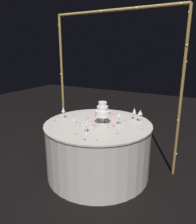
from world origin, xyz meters
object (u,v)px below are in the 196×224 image
at_px(wine_glass_3, 63,110).
at_px(wine_glass_4, 100,107).
at_px(decorative_arch, 114,68).
at_px(cake_knife, 76,121).
at_px(main_table, 98,148).
at_px(wine_glass_5, 86,124).
at_px(wine_glass_0, 140,113).
at_px(tiered_cake, 102,111).
at_px(wine_glass_1, 119,116).
at_px(wine_glass_2, 134,111).

relative_size(wine_glass_3, wine_glass_4, 0.95).
xyz_separation_m(decorative_arch, cake_knife, (-0.28, -0.56, -0.67)).
relative_size(main_table, wine_glass_5, 9.55).
relative_size(decorative_arch, wine_glass_0, 13.26).
bearing_deg(wine_glass_5, wine_glass_0, 58.57).
bearing_deg(main_table, wine_glass_3, -174.59).
bearing_deg(wine_glass_5, decorative_arch, 93.55).
xyz_separation_m(main_table, wine_glass_5, (0.05, -0.37, 0.48)).
height_order(main_table, tiered_cake, tiered_cake).
xyz_separation_m(wine_glass_3, cake_knife, (0.24, -0.04, -0.11)).
distance_m(wine_glass_1, wine_glass_3, 0.81).
xyz_separation_m(main_table, tiered_cake, (0.05, 0.02, 0.53)).
height_order(wine_glass_1, wine_glass_2, wine_glass_2).
height_order(wine_glass_3, wine_glass_5, wine_glass_3).
bearing_deg(wine_glass_3, wine_glass_2, 24.62).
relative_size(wine_glass_1, wine_glass_2, 0.96).
distance_m(wine_glass_2, wine_glass_5, 0.80).
xyz_separation_m(decorative_arch, wine_glass_4, (-0.14, -0.16, -0.55)).
xyz_separation_m(decorative_arch, wine_glass_1, (0.28, -0.41, -0.55)).
bearing_deg(wine_glass_1, tiered_cake, -170.29).
xyz_separation_m(wine_glass_1, wine_glass_4, (-0.41, 0.25, 0.00)).
height_order(wine_glass_0, cake_knife, wine_glass_0).
bearing_deg(main_table, tiered_cake, 23.30).
relative_size(main_table, wine_glass_0, 8.58).
bearing_deg(main_table, decorative_arch, 90.13).
xyz_separation_m(wine_glass_0, wine_glass_4, (-0.61, -0.00, 0.00)).
bearing_deg(wine_glass_5, wine_glass_3, 150.80).
distance_m(decorative_arch, main_table, 1.14).
bearing_deg(wine_glass_2, wine_glass_4, -174.18).
distance_m(decorative_arch, wine_glass_3, 0.93).
bearing_deg(cake_knife, wine_glass_1, 15.31).
distance_m(main_table, wine_glass_1, 0.57).
xyz_separation_m(decorative_arch, wine_glass_3, (-0.52, -0.52, -0.56)).
bearing_deg(wine_glass_1, wine_glass_3, -172.12).
bearing_deg(decorative_arch, wine_glass_4, -130.31).
bearing_deg(tiered_cake, wine_glass_4, 124.07).
xyz_separation_m(main_table, wine_glass_2, (0.37, 0.36, 0.49)).
bearing_deg(wine_glass_1, wine_glass_4, 149.14).
bearing_deg(main_table, wine_glass_5, -82.16).
height_order(wine_glass_2, cake_knife, wine_glass_2).
height_order(decorative_arch, wine_glass_3, decorative_arch).
relative_size(wine_glass_0, wine_glass_1, 1.02).
height_order(main_table, cake_knife, cake_knife).
distance_m(tiered_cake, wine_glass_3, 0.59).
height_order(wine_glass_0, wine_glass_3, same).
bearing_deg(wine_glass_3, cake_knife, -9.94).
xyz_separation_m(tiered_cake, wine_glass_5, (-0.00, -0.40, -0.05)).
bearing_deg(wine_glass_3, wine_glass_0, 19.86).
relative_size(main_table, wine_glass_2, 8.36).
bearing_deg(wine_glass_5, wine_glass_1, 62.71).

